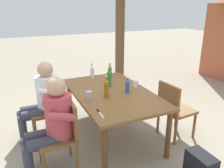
% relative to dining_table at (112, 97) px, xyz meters
% --- Properties ---
extents(ground_plane, '(24.00, 24.00, 0.00)m').
position_rel_dining_table_xyz_m(ground_plane, '(0.00, 0.00, -0.65)').
color(ground_plane, gray).
extents(dining_table, '(1.72, 1.05, 0.73)m').
position_rel_dining_table_xyz_m(dining_table, '(0.00, 0.00, 0.00)').
color(dining_table, brown).
rests_on(dining_table, ground_plane).
extents(chair_near_right, '(0.45, 0.45, 0.87)m').
position_rel_dining_table_xyz_m(chair_near_right, '(0.39, -0.83, -0.17)').
color(chair_near_right, brown).
rests_on(chair_near_right, ground_plane).
extents(chair_near_left, '(0.45, 0.45, 0.87)m').
position_rel_dining_table_xyz_m(chair_near_left, '(-0.39, -0.83, -0.17)').
color(chair_near_left, brown).
rests_on(chair_near_left, ground_plane).
extents(chair_far_right, '(0.47, 0.47, 0.87)m').
position_rel_dining_table_xyz_m(chair_far_right, '(0.39, 0.83, -0.17)').
color(chair_far_right, brown).
rests_on(chair_far_right, ground_plane).
extents(person_in_white_shirt, '(0.47, 0.61, 1.18)m').
position_rel_dining_table_xyz_m(person_in_white_shirt, '(0.39, -0.93, 0.00)').
color(person_in_white_shirt, '#B7424C').
rests_on(person_in_white_shirt, ground_plane).
extents(person_in_plaid_shirt, '(0.47, 0.61, 1.18)m').
position_rel_dining_table_xyz_m(person_in_plaid_shirt, '(-0.39, -0.93, 0.00)').
color(person_in_plaid_shirt, white).
rests_on(person_in_plaid_shirt, ground_plane).
extents(bottle_amber, '(0.06, 0.06, 0.31)m').
position_rel_dining_table_xyz_m(bottle_amber, '(0.15, -0.15, 0.21)').
color(bottle_amber, '#996019').
rests_on(bottle_amber, dining_table).
extents(bottle_blue, '(0.06, 0.06, 0.23)m').
position_rel_dining_table_xyz_m(bottle_blue, '(0.12, 0.19, 0.18)').
color(bottle_blue, '#2D56A3').
rests_on(bottle_blue, dining_table).
extents(bottle_clear, '(0.06, 0.06, 0.26)m').
position_rel_dining_table_xyz_m(bottle_clear, '(-0.73, -0.04, 0.19)').
color(bottle_clear, white).
rests_on(bottle_clear, dining_table).
extents(bottle_olive, '(0.06, 0.06, 0.26)m').
position_rel_dining_table_xyz_m(bottle_olive, '(-0.63, 0.25, 0.19)').
color(bottle_olive, '#566623').
rests_on(bottle_olive, dining_table).
extents(bottle_green, '(0.06, 0.06, 0.30)m').
position_rel_dining_table_xyz_m(bottle_green, '(-0.25, 0.06, 0.21)').
color(bottle_green, '#287A38').
rests_on(bottle_green, dining_table).
extents(cup_steel, '(0.08, 0.08, 0.12)m').
position_rel_dining_table_xyz_m(cup_steel, '(0.14, -0.40, 0.14)').
color(cup_steel, '#B2B7BC').
rests_on(cup_steel, dining_table).
extents(cup_white, '(0.08, 0.08, 0.11)m').
position_rel_dining_table_xyz_m(cup_white, '(-0.04, 0.42, 0.13)').
color(cup_white, white).
rests_on(cup_white, dining_table).
extents(table_knife, '(0.24, 0.03, 0.01)m').
position_rel_dining_table_xyz_m(table_knife, '(0.56, -0.41, 0.08)').
color(table_knife, silver).
rests_on(table_knife, dining_table).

